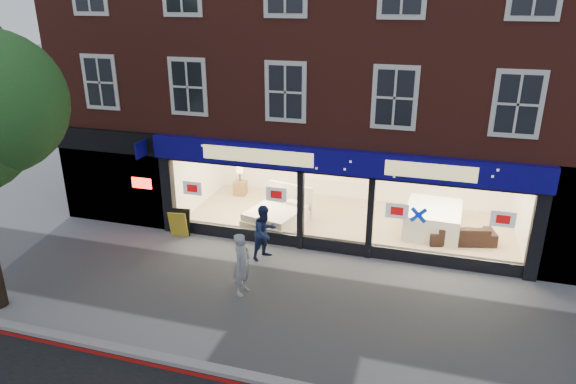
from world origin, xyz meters
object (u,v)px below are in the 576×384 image
at_px(a_board, 180,223).
at_px(pedestrian_grey, 242,264).
at_px(sofa, 461,233).
at_px(mattress_stack, 433,219).
at_px(pedestrian_blue, 265,232).
at_px(display_bed, 278,215).

bearing_deg(a_board, pedestrian_grey, -46.60).
distance_m(sofa, pedestrian_grey, 7.13).
bearing_deg(pedestrian_grey, a_board, 60.15).
xyz_separation_m(a_board, pedestrian_grey, (3.18, -2.58, 0.39)).
distance_m(mattress_stack, pedestrian_blue, 5.63).
distance_m(display_bed, pedestrian_grey, 4.25).
bearing_deg(pedestrian_blue, sofa, -36.25).
bearing_deg(display_bed, sofa, 16.64).
bearing_deg(pedestrian_grey, display_bed, 14.50).
bearing_deg(mattress_stack, pedestrian_blue, -146.72).
relative_size(display_bed, pedestrian_blue, 1.42).
bearing_deg(sofa, a_board, -1.67).
height_order(display_bed, sofa, display_bed).
distance_m(sofa, pedestrian_blue, 6.13).
bearing_deg(mattress_stack, sofa, -32.45).
bearing_deg(display_bed, mattress_stack, 23.46).
relative_size(sofa, a_board, 2.24).
xyz_separation_m(mattress_stack, pedestrian_blue, (-4.70, -3.08, 0.31)).
relative_size(pedestrian_grey, pedestrian_blue, 1.02).
distance_m(display_bed, mattress_stack, 5.09).
relative_size(sofa, pedestrian_blue, 1.23).
bearing_deg(pedestrian_grey, sofa, -41.40).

